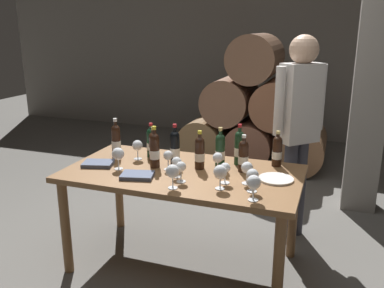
{
  "coord_description": "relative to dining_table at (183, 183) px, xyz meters",
  "views": [
    {
      "loc": [
        1.01,
        -2.63,
        1.77
      ],
      "look_at": [
        0.0,
        0.2,
        0.91
      ],
      "focal_mm": 38.36,
      "sensor_mm": 36.0,
      "label": 1
    }
  ],
  "objects": [
    {
      "name": "ground_plane",
      "position": [
        0.0,
        0.0,
        -0.67
      ],
      "size": [
        14.0,
        14.0,
        0.0
      ],
      "primitive_type": "plane",
      "color": "#66635E"
    },
    {
      "name": "cellar_back_wall",
      "position": [
        0.0,
        4.2,
        0.73
      ],
      "size": [
        10.0,
        0.24,
        2.8
      ],
      "primitive_type": "cube",
      "color": "gray",
      "rests_on": "ground_plane"
    },
    {
      "name": "barrel_stack",
      "position": [
        0.0,
        2.6,
        -0.01
      ],
      "size": [
        1.86,
        0.9,
        1.69
      ],
      "color": "brown",
      "rests_on": "ground_plane"
    },
    {
      "name": "stone_pillar",
      "position": [
        1.3,
        1.6,
        0.63
      ],
      "size": [
        0.32,
        0.32,
        2.6
      ],
      "primitive_type": "cube",
      "color": "gray",
      "rests_on": "ground_plane"
    },
    {
      "name": "dining_table",
      "position": [
        0.0,
        0.0,
        0.0
      ],
      "size": [
        1.7,
        0.9,
        0.76
      ],
      "color": "brown",
      "rests_on": "ground_plane"
    },
    {
      "name": "wine_bottle_0",
      "position": [
        -0.3,
        0.14,
        0.21
      ],
      "size": [
        0.07,
        0.07,
        0.27
      ],
      "color": "black",
      "rests_on": "dining_table"
    },
    {
      "name": "wine_bottle_1",
      "position": [
        0.35,
        0.29,
        0.23
      ],
      "size": [
        0.07,
        0.07,
        0.31
      ],
      "color": "#19381E",
      "rests_on": "dining_table"
    },
    {
      "name": "wine_bottle_2",
      "position": [
        0.23,
        0.17,
        0.22
      ],
      "size": [
        0.07,
        0.07,
        0.31
      ],
      "color": "#19381E",
      "rests_on": "dining_table"
    },
    {
      "name": "wine_bottle_3",
      "position": [
        -0.1,
        0.11,
        0.23
      ],
      "size": [
        0.07,
        0.07,
        0.32
      ],
      "color": "black",
      "rests_on": "dining_table"
    },
    {
      "name": "wine_bottle_4",
      "position": [
        0.62,
        0.35,
        0.21
      ],
      "size": [
        0.07,
        0.07,
        0.27
      ],
      "color": "black",
      "rests_on": "dining_table"
    },
    {
      "name": "wine_bottle_5",
      "position": [
        -0.36,
        0.24,
        0.21
      ],
      "size": [
        0.07,
        0.07,
        0.28
      ],
      "color": "black",
      "rests_on": "dining_table"
    },
    {
      "name": "wine_bottle_6",
      "position": [
        -0.62,
        0.14,
        0.23
      ],
      "size": [
        0.07,
        0.07,
        0.32
      ],
      "color": "black",
      "rests_on": "dining_table"
    },
    {
      "name": "wine_bottle_7",
      "position": [
        -0.23,
        0.01,
        0.23
      ],
      "size": [
        0.07,
        0.07,
        0.31
      ],
      "color": "black",
      "rests_on": "dining_table"
    },
    {
      "name": "wine_bottle_8",
      "position": [
        0.1,
        0.09,
        0.22
      ],
      "size": [
        0.07,
        0.07,
        0.29
      ],
      "color": "black",
      "rests_on": "dining_table"
    },
    {
      "name": "wine_bottle_9",
      "position": [
        0.41,
        0.14,
        0.21
      ],
      "size": [
        0.07,
        0.07,
        0.27
      ],
      "color": "black",
      "rests_on": "dining_table"
    },
    {
      "name": "wine_glass_0",
      "position": [
        0.07,
        -0.21,
        0.19
      ],
      "size": [
        0.07,
        0.07,
        0.14
      ],
      "color": "white",
      "rests_on": "dining_table"
    },
    {
      "name": "wine_glass_1",
      "position": [
        0.49,
        -0.09,
        0.2
      ],
      "size": [
        0.08,
        0.08,
        0.15
      ],
      "color": "white",
      "rests_on": "dining_table"
    },
    {
      "name": "wine_glass_2",
      "position": [
        0.59,
        -0.35,
        0.2
      ],
      "size": [
        0.09,
        0.09,
        0.16
      ],
      "color": "white",
      "rests_on": "dining_table"
    },
    {
      "name": "wine_glass_3",
      "position": [
        0.06,
        -0.33,
        0.21
      ],
      "size": [
        0.09,
        0.09,
        0.16
      ],
      "color": "white",
      "rests_on": "dining_table"
    },
    {
      "name": "wine_glass_4",
      "position": [
        -0.46,
        -0.12,
        0.21
      ],
      "size": [
        0.09,
        0.09,
        0.16
      ],
      "color": "white",
      "rests_on": "dining_table"
    },
    {
      "name": "wine_glass_5",
      "position": [
        0.35,
        -0.13,
        0.19
      ],
      "size": [
        0.07,
        0.07,
        0.14
      ],
      "color": "white",
      "rests_on": "dining_table"
    },
    {
      "name": "wine_glass_6",
      "position": [
        0.35,
        -0.24,
        0.21
      ],
      "size": [
        0.09,
        0.09,
        0.16
      ],
      "color": "white",
      "rests_on": "dining_table"
    },
    {
      "name": "wine_glass_7",
      "position": [
        0.55,
        -0.22,
        0.2
      ],
      "size": [
        0.08,
        0.08,
        0.15
      ],
      "color": "white",
      "rests_on": "dining_table"
    },
    {
      "name": "wine_glass_8",
      "position": [
        0.25,
        0.05,
        0.2
      ],
      "size": [
        0.08,
        0.08,
        0.15
      ],
      "color": "white",
      "rests_on": "dining_table"
    },
    {
      "name": "wine_glass_9",
      "position": [
        0.01,
        -0.13,
        0.2
      ],
      "size": [
        0.07,
        0.07,
        0.15
      ],
      "color": "white",
      "rests_on": "dining_table"
    },
    {
      "name": "wine_glass_10",
      "position": [
        -0.11,
        -0.01,
        0.19
      ],
      "size": [
        0.07,
        0.07,
        0.15
      ],
      "color": "white",
      "rests_on": "dining_table"
    },
    {
      "name": "wine_glass_11",
      "position": [
        -0.43,
        0.14,
        0.2
      ],
      "size": [
        0.08,
        0.08,
        0.16
      ],
      "color": "white",
      "rests_on": "dining_table"
    },
    {
      "name": "tasting_notebook",
      "position": [
        -0.65,
        -0.1,
        0.11
      ],
      "size": [
        0.26,
        0.21,
        0.03
      ],
      "primitive_type": "cube",
      "rotation": [
        0.0,
        0.0,
        0.28
      ],
      "color": "#4C5670",
      "rests_on": "dining_table"
    },
    {
      "name": "leather_ledger",
      "position": [
        -0.25,
        -0.23,
        0.11
      ],
      "size": [
        0.25,
        0.21,
        0.03
      ],
      "primitive_type": "cube",
      "rotation": [
        0.0,
        0.0,
        0.25
      ],
      "color": "#4C5670",
      "rests_on": "dining_table"
    },
    {
      "name": "serving_plate",
      "position": [
        0.67,
        0.05,
        0.1
      ],
      "size": [
        0.24,
        0.24,
        0.01
      ],
      "primitive_type": "cylinder",
      "color": "white",
      "rests_on": "dining_table"
    },
    {
      "name": "sommelier_presenting",
      "position": [
        0.73,
        0.75,
        0.37
      ],
      "size": [
        0.37,
        0.38,
        1.72
      ],
      "color": "#383842",
      "rests_on": "ground_plane"
    }
  ]
}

